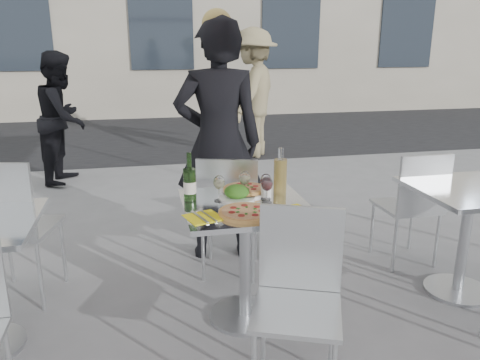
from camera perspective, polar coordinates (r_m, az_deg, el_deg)
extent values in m
plane|color=slate|center=(3.05, 0.61, -16.33)|extent=(80.00, 80.00, 0.00)
cube|color=black|center=(9.17, -8.36, 5.71)|extent=(24.00, 5.00, 0.00)
cylinder|color=#B7BABF|center=(3.04, 0.61, -16.14)|extent=(0.44, 0.44, 0.02)
cylinder|color=#B7BABF|center=(2.87, 0.64, -10.08)|extent=(0.07, 0.07, 0.72)
cube|color=silver|center=(2.72, 0.66, -3.18)|extent=(0.72, 0.72, 0.03)
cylinder|color=#B7BABF|center=(3.63, 24.93, -12.05)|extent=(0.44, 0.44, 0.02)
cylinder|color=#B7BABF|center=(3.49, 25.63, -6.83)|extent=(0.07, 0.07, 0.72)
cube|color=silver|center=(3.37, 26.37, -1.09)|extent=(0.72, 0.72, 0.03)
cylinder|color=silver|center=(3.65, 1.91, -6.67)|extent=(0.02, 0.02, 0.44)
cylinder|color=silver|center=(3.68, -3.65, -6.48)|extent=(0.02, 0.02, 0.44)
cylinder|color=silver|center=(3.33, 1.59, -9.03)|extent=(0.02, 0.02, 0.44)
cylinder|color=silver|center=(3.36, -4.52, -8.79)|extent=(0.02, 0.02, 0.44)
cube|color=silver|center=(3.41, -1.19, -4.14)|extent=(0.52, 0.52, 0.02)
cube|color=silver|center=(3.14, -1.60, -1.40)|extent=(0.40, 0.14, 0.44)
cylinder|color=silver|center=(2.55, 2.89, -17.73)|extent=(0.02, 0.02, 0.43)
cylinder|color=silver|center=(2.54, 11.12, -18.20)|extent=(0.02, 0.02, 0.43)
cube|color=silver|center=(2.27, 6.93, -15.70)|extent=(0.53, 0.53, 0.02)
cube|color=silver|center=(2.34, 7.41, -8.25)|extent=(0.39, 0.17, 0.43)
cylinder|color=silver|center=(3.56, -20.75, -8.09)|extent=(0.03, 0.03, 0.48)
cylinder|color=silver|center=(3.72, -26.30, -7.73)|extent=(0.03, 0.03, 0.48)
cylinder|color=silver|center=(3.24, -23.16, -10.79)|extent=(0.03, 0.03, 0.48)
cube|color=silver|center=(3.38, -25.34, -5.32)|extent=(0.53, 0.53, 0.03)
cylinder|color=silver|center=(4.11, 20.11, -5.09)|extent=(0.02, 0.02, 0.44)
cylinder|color=silver|center=(3.94, 15.79, -5.61)|extent=(0.02, 0.02, 0.44)
cylinder|color=silver|center=(3.84, 22.84, -6.87)|extent=(0.02, 0.02, 0.44)
cylinder|color=silver|center=(3.66, 18.31, -7.53)|extent=(0.02, 0.02, 0.44)
cube|color=silver|center=(3.81, 19.58, -3.07)|extent=(0.41, 0.41, 0.02)
cube|color=silver|center=(3.58, 21.60, -0.57)|extent=(0.41, 0.03, 0.44)
imported|color=black|center=(3.58, -2.64, 4.55)|extent=(0.71, 0.51, 1.84)
imported|color=black|center=(6.09, -20.82, 7.09)|extent=(0.74, 0.87, 1.58)
imported|color=#8E805C|center=(7.04, 1.64, 10.48)|extent=(1.23, 1.40, 1.89)
cylinder|color=#E3AB58|center=(2.55, 0.79, -4.00)|extent=(0.31, 0.31, 0.02)
cylinder|color=beige|center=(2.55, 0.79, -3.79)|extent=(0.27, 0.27, 0.00)
cylinder|color=white|center=(2.93, 0.53, -1.37)|extent=(0.30, 0.30, 0.01)
cylinder|color=#E3AB58|center=(2.92, 0.53, -1.09)|extent=(0.26, 0.26, 0.02)
cylinder|color=beige|center=(2.92, 0.53, -0.91)|extent=(0.23, 0.23, 0.00)
cylinder|color=white|center=(2.80, -0.40, -2.19)|extent=(0.22, 0.22, 0.01)
ellipsoid|color=#236D1B|center=(2.79, -0.40, -1.43)|extent=(0.15, 0.15, 0.08)
sphere|color=#B21914|center=(2.81, 0.31, -1.07)|extent=(0.03, 0.03, 0.03)
cylinder|color=#284D1D|center=(2.73, -6.14, -0.67)|extent=(0.07, 0.07, 0.20)
cone|color=#284D1D|center=(2.71, -6.20, 1.36)|extent=(0.07, 0.07, 0.03)
cylinder|color=#284D1D|center=(2.70, -6.23, 2.28)|extent=(0.03, 0.03, 0.10)
cylinder|color=silver|center=(2.74, -6.13, -0.87)|extent=(0.07, 0.07, 0.07)
cylinder|color=tan|center=(2.87, 4.92, 0.39)|extent=(0.08, 0.08, 0.22)
cylinder|color=white|center=(2.84, 4.99, 3.11)|extent=(0.03, 0.03, 0.08)
cylinder|color=white|center=(2.83, 3.20, -1.19)|extent=(0.06, 0.06, 0.09)
cylinder|color=silver|center=(2.81, 3.22, -0.16)|extent=(0.06, 0.06, 0.02)
cylinder|color=white|center=(2.77, -2.54, -2.52)|extent=(0.06, 0.06, 0.00)
cylinder|color=white|center=(2.75, -2.55, -1.67)|extent=(0.01, 0.01, 0.09)
ellipsoid|color=white|center=(2.73, -2.57, -0.27)|extent=(0.07, 0.07, 0.08)
ellipsoid|color=beige|center=(2.74, -2.57, -0.47)|extent=(0.05, 0.05, 0.05)
cylinder|color=white|center=(2.85, 0.57, -1.94)|extent=(0.06, 0.06, 0.00)
cylinder|color=white|center=(2.84, 0.57, -1.12)|extent=(0.01, 0.01, 0.09)
ellipsoid|color=white|center=(2.82, 0.58, 0.24)|extent=(0.07, 0.07, 0.08)
ellipsoid|color=beige|center=(2.82, 0.58, 0.05)|extent=(0.05, 0.05, 0.05)
cylinder|color=white|center=(2.74, 3.27, -2.73)|extent=(0.06, 0.06, 0.00)
cylinder|color=white|center=(2.73, 3.29, -1.87)|extent=(0.01, 0.01, 0.09)
ellipsoid|color=white|center=(2.71, 3.31, -0.46)|extent=(0.07, 0.07, 0.08)
ellipsoid|color=#40090F|center=(2.71, 3.31, -0.66)|extent=(0.05, 0.05, 0.05)
cylinder|color=white|center=(2.80, 3.14, -2.30)|extent=(0.06, 0.06, 0.00)
cylinder|color=white|center=(2.79, 3.15, -1.46)|extent=(0.01, 0.01, 0.09)
ellipsoid|color=white|center=(2.77, 3.18, -0.08)|extent=(0.07, 0.07, 0.08)
ellipsoid|color=#40090F|center=(2.77, 3.17, -0.28)|extent=(0.05, 0.05, 0.05)
cube|color=yellow|center=(2.51, -4.48, -4.54)|extent=(0.23, 0.23, 0.00)
cube|color=#B7BABF|center=(2.51, -4.94, -4.48)|extent=(0.08, 0.19, 0.00)
cube|color=#B7BABF|center=(2.51, -3.81, -4.41)|extent=(0.06, 0.17, 0.00)
cube|color=yellow|center=(2.61, 6.57, -3.77)|extent=(0.23, 0.23, 0.00)
cube|color=#B7BABF|center=(2.60, 6.15, -3.72)|extent=(0.07, 0.20, 0.00)
cube|color=#B7BABF|center=(2.62, 7.20, -3.63)|extent=(0.06, 0.17, 0.00)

